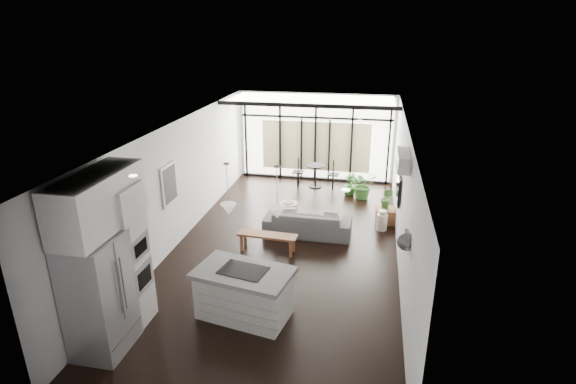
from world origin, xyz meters
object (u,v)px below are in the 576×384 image
at_px(sofa, 308,219).
at_px(island, 244,293).
at_px(fridge, 99,296).
at_px(console_bench, 268,243).
at_px(tv, 399,187).
at_px(pouf, 289,210).
at_px(milk_can, 382,220).

bearing_deg(sofa, island, 80.90).
relative_size(island, fridge, 0.86).
relative_size(sofa, console_bench, 1.57).
relative_size(fridge, tv, 1.73).
bearing_deg(sofa, tv, -173.82).
height_order(pouf, milk_can, milk_can).
relative_size(island, tv, 1.48).
bearing_deg(island, sofa, 91.20).
xyz_separation_m(fridge, tv, (4.57, 4.85, 0.35)).
xyz_separation_m(island, milk_can, (2.36, 4.01, -0.19)).
bearing_deg(tv, milk_can, 127.70).
height_order(pouf, tv, tv).
distance_m(fridge, tv, 6.67).
bearing_deg(sofa, milk_can, -160.98).
height_order(console_bench, pouf, console_bench).
bearing_deg(console_bench, milk_can, 36.43).
bearing_deg(milk_can, tv, -52.30).
xyz_separation_m(fridge, console_bench, (1.75, 3.60, -0.74)).
bearing_deg(tv, island, -126.31).
distance_m(milk_can, tv, 1.15).
distance_m(fridge, milk_can, 6.79).
height_order(island, milk_can, island).
relative_size(fridge, milk_can, 3.69).
relative_size(console_bench, milk_can, 2.59).
bearing_deg(tv, console_bench, -156.02).
height_order(island, sofa, island).
bearing_deg(island, tv, 64.70).
distance_m(sofa, tv, 2.26).
bearing_deg(island, fridge, -136.23).
bearing_deg(pouf, sofa, -55.84).
distance_m(sofa, pouf, 1.19).
relative_size(console_bench, pouf, 2.79).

